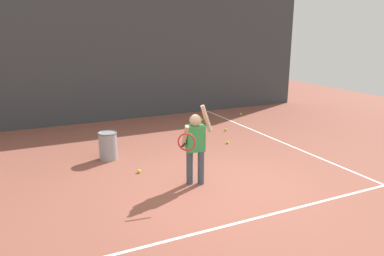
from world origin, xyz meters
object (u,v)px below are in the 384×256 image
Objects in this scene: tennis_player at (195,143)px; ball_hopper at (108,145)px; tennis_ball_0 at (228,142)px; tennis_ball_3 at (202,120)px; tennis_ball_1 at (241,114)px; tennis_ball_4 at (226,130)px; tennis_ball_2 at (139,171)px.

ball_hopper is at bearing 126.87° from tennis_player.
tennis_player reaches higher than tennis_ball_0.
ball_hopper reaches higher than tennis_ball_3.
ball_hopper is 8.52× the size of tennis_ball_3.
tennis_ball_0 is at bearing -128.49° from tennis_ball_1.
ball_hopper is 2.72m from tennis_ball_0.
tennis_ball_4 is (0.07, -1.23, 0.00)m from tennis_ball_3.
tennis_ball_1 is at bearing 5.14° from tennis_ball_3.
tennis_player is 20.46× the size of tennis_ball_4.
tennis_ball_2 is at bearing -71.28° from ball_hopper.
tennis_player is at bearing -130.92° from tennis_ball_1.
tennis_ball_0 is 1.00× the size of tennis_ball_1.
ball_hopper is at bearing -154.26° from tennis_ball_1.
tennis_ball_1 is 1.40m from tennis_ball_3.
tennis_ball_2 is at bearing -160.37° from tennis_ball_0.
tennis_ball_2 is (-2.37, -0.85, 0.00)m from tennis_ball_0.
tennis_ball_0 is 1.00× the size of tennis_ball_4.
tennis_ball_2 is 4.16m from tennis_ball_3.
tennis_player reaches higher than tennis_ball_3.
tennis_ball_0 is 2.25m from tennis_ball_3.
tennis_ball_0 and tennis_ball_4 have the same top height.
tennis_ball_3 is (0.46, 2.20, 0.00)m from tennis_ball_0.
tennis_ball_3 is (2.13, 3.94, -0.69)m from tennis_player.
tennis_ball_1 is at bearing 56.84° from tennis_player.
ball_hopper is 8.52× the size of tennis_ball_4.
tennis_ball_4 is at bearing 14.61° from ball_hopper.
ball_hopper reaches higher than tennis_ball_1.
tennis_ball_4 is (2.90, 1.82, 0.00)m from tennis_ball_2.
tennis_player is 2.50m from tennis_ball_0.
tennis_ball_1 is 1.00× the size of tennis_ball_4.
tennis_ball_1 is at bearing 25.74° from ball_hopper.
tennis_ball_2 and tennis_ball_4 have the same top height.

